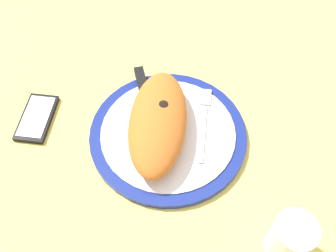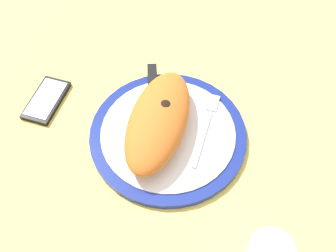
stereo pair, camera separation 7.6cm
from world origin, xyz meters
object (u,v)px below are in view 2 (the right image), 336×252
(calzone, at_px, (159,118))
(fork, at_px, (207,122))
(smartphone, at_px, (46,100))
(knife, at_px, (153,93))
(plate, at_px, (168,134))

(calzone, distance_m, fork, 0.10)
(smartphone, bearing_deg, knife, -74.01)
(calzone, relative_size, fork, 1.41)
(fork, bearing_deg, smartphone, 93.40)
(plate, xyz_separation_m, smartphone, (0.02, 0.27, -0.00))
(calzone, xyz_separation_m, knife, (0.08, 0.03, -0.03))
(plate, relative_size, calzone, 1.26)
(calzone, xyz_separation_m, fork, (0.04, -0.09, -0.03))
(knife, distance_m, smartphone, 0.22)
(plate, bearing_deg, smartphone, 85.55)
(plate, distance_m, calzone, 0.04)
(fork, bearing_deg, calzone, 112.40)
(plate, relative_size, knife, 1.41)
(smartphone, bearing_deg, calzone, -93.72)
(fork, height_order, knife, knife)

